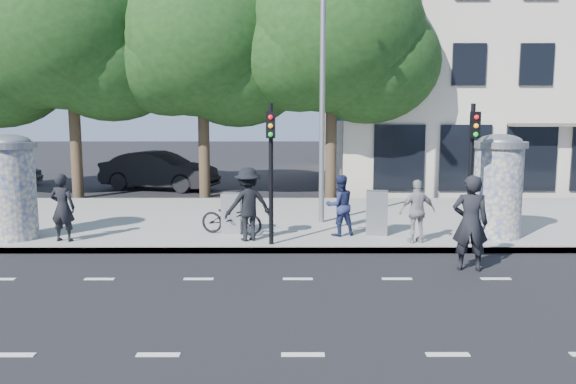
{
  "coord_description": "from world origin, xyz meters",
  "views": [
    {
      "loc": [
        -0.23,
        -9.56,
        3.29
      ],
      "look_at": [
        -0.19,
        3.5,
        1.48
      ],
      "focal_mm": 35.0,
      "sensor_mm": 36.0,
      "label": 1
    }
  ],
  "objects_px": {
    "street_lamp": "(323,61)",
    "cabinet_left": "(232,213)",
    "ped_a": "(11,205)",
    "ped_e": "(417,211)",
    "ped_d": "(248,204)",
    "ped_f": "(493,206)",
    "ad_column_left": "(10,185)",
    "ad_column_right": "(498,183)",
    "cabinet_right": "(377,213)",
    "traffic_pole_far": "(472,159)",
    "ped_b": "(63,207)",
    "bicycle": "(231,218)",
    "traffic_pole_near": "(271,159)",
    "man_road": "(470,223)",
    "car_mid": "(159,171)",
    "ped_c": "(340,205)"
  },
  "relations": [
    {
      "from": "street_lamp",
      "to": "cabinet_left",
      "type": "xyz_separation_m",
      "value": [
        -2.48,
        -1.51,
        -4.11
      ]
    },
    {
      "from": "ped_a",
      "to": "ped_e",
      "type": "distance_m",
      "value": 10.11
    },
    {
      "from": "ped_d",
      "to": "ped_e",
      "type": "relative_size",
      "value": 1.17
    },
    {
      "from": "ped_a",
      "to": "ped_f",
      "type": "distance_m",
      "value": 12.18
    },
    {
      "from": "cabinet_left",
      "to": "ad_column_left",
      "type": "bearing_deg",
      "value": -167.68
    },
    {
      "from": "ad_column_right",
      "to": "cabinet_right",
      "type": "height_order",
      "value": "ad_column_right"
    },
    {
      "from": "street_lamp",
      "to": "ped_f",
      "type": "distance_m",
      "value": 6.08
    },
    {
      "from": "ped_f",
      "to": "ad_column_right",
      "type": "bearing_deg",
      "value": -134.32
    },
    {
      "from": "traffic_pole_far",
      "to": "street_lamp",
      "type": "relative_size",
      "value": 0.42
    },
    {
      "from": "ped_a",
      "to": "ped_b",
      "type": "height_order",
      "value": "ped_a"
    },
    {
      "from": "traffic_pole_far",
      "to": "ped_b",
      "type": "relative_size",
      "value": 2.0
    },
    {
      "from": "bicycle",
      "to": "cabinet_left",
      "type": "height_order",
      "value": "cabinet_left"
    },
    {
      "from": "traffic_pole_near",
      "to": "ped_e",
      "type": "distance_m",
      "value": 3.82
    },
    {
      "from": "traffic_pole_near",
      "to": "ped_f",
      "type": "bearing_deg",
      "value": 7.78
    },
    {
      "from": "man_road",
      "to": "car_mid",
      "type": "bearing_deg",
      "value": -42.39
    },
    {
      "from": "ad_column_right",
      "to": "bicycle",
      "type": "xyz_separation_m",
      "value": [
        -6.88,
        0.3,
        -0.94
      ]
    },
    {
      "from": "ped_b",
      "to": "man_road",
      "type": "height_order",
      "value": "man_road"
    },
    {
      "from": "ped_f",
      "to": "bicycle",
      "type": "distance_m",
      "value": 6.76
    },
    {
      "from": "ad_column_left",
      "to": "ped_e",
      "type": "distance_m",
      "value": 10.22
    },
    {
      "from": "traffic_pole_far",
      "to": "cabinet_left",
      "type": "bearing_deg",
      "value": 167.26
    },
    {
      "from": "ped_c",
      "to": "bicycle",
      "type": "distance_m",
      "value": 2.87
    },
    {
      "from": "ped_b",
      "to": "ped_e",
      "type": "bearing_deg",
      "value": -173.48
    },
    {
      "from": "ad_column_left",
      "to": "man_road",
      "type": "bearing_deg",
      "value": -12.61
    },
    {
      "from": "man_road",
      "to": "bicycle",
      "type": "xyz_separation_m",
      "value": [
        -5.34,
        2.92,
        -0.43
      ]
    },
    {
      "from": "ped_a",
      "to": "ad_column_right",
      "type": "bearing_deg",
      "value": -170.7
    },
    {
      "from": "street_lamp",
      "to": "ad_column_right",
      "type": "bearing_deg",
      "value": -23.73
    },
    {
      "from": "ped_f",
      "to": "car_mid",
      "type": "relative_size",
      "value": 0.33
    },
    {
      "from": "bicycle",
      "to": "man_road",
      "type": "bearing_deg",
      "value": -100.85
    },
    {
      "from": "ad_column_left",
      "to": "street_lamp",
      "type": "height_order",
      "value": "street_lamp"
    },
    {
      "from": "ped_d",
      "to": "cabinet_right",
      "type": "bearing_deg",
      "value": 169.09
    },
    {
      "from": "ped_c",
      "to": "ped_d",
      "type": "relative_size",
      "value": 0.87
    },
    {
      "from": "ped_d",
      "to": "bicycle",
      "type": "height_order",
      "value": "ped_d"
    },
    {
      "from": "cabinet_right",
      "to": "ad_column_left",
      "type": "bearing_deg",
      "value": -169.25
    },
    {
      "from": "ad_column_right",
      "to": "traffic_pole_far",
      "type": "height_order",
      "value": "traffic_pole_far"
    },
    {
      "from": "ad_column_left",
      "to": "bicycle",
      "type": "height_order",
      "value": "ad_column_left"
    },
    {
      "from": "traffic_pole_far",
      "to": "ped_f",
      "type": "bearing_deg",
      "value": 41.98
    },
    {
      "from": "ped_a",
      "to": "man_road",
      "type": "height_order",
      "value": "man_road"
    },
    {
      "from": "ped_b",
      "to": "cabinet_right",
      "type": "bearing_deg",
      "value": -166.66
    },
    {
      "from": "traffic_pole_far",
      "to": "man_road",
      "type": "height_order",
      "value": "traffic_pole_far"
    },
    {
      "from": "ped_f",
      "to": "ped_a",
      "type": "bearing_deg",
      "value": 3.26
    },
    {
      "from": "ped_d",
      "to": "bicycle",
      "type": "relative_size",
      "value": 1.08
    },
    {
      "from": "ped_a",
      "to": "cabinet_right",
      "type": "bearing_deg",
      "value": -168.46
    },
    {
      "from": "ped_c",
      "to": "car_mid",
      "type": "distance_m",
      "value": 12.32
    },
    {
      "from": "ped_c",
      "to": "cabinet_right",
      "type": "height_order",
      "value": "ped_c"
    },
    {
      "from": "traffic_pole_far",
      "to": "ad_column_left",
      "type": "bearing_deg",
      "value": 176.45
    },
    {
      "from": "ped_e",
      "to": "cabinet_left",
      "type": "relative_size",
      "value": 1.45
    },
    {
      "from": "bicycle",
      "to": "cabinet_left",
      "type": "bearing_deg",
      "value": 17.68
    },
    {
      "from": "ad_column_right",
      "to": "bicycle",
      "type": "distance_m",
      "value": 6.95
    },
    {
      "from": "ad_column_left",
      "to": "ad_column_right",
      "type": "xyz_separation_m",
      "value": [
        12.4,
        0.2,
        0.0
      ]
    },
    {
      "from": "ad_column_left",
      "to": "ped_e",
      "type": "height_order",
      "value": "ad_column_left"
    }
  ]
}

